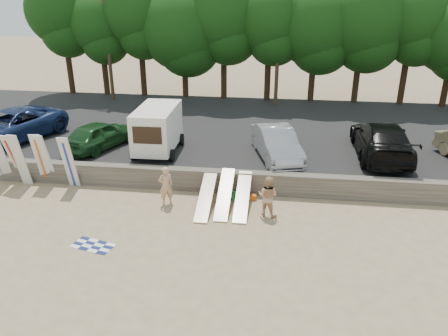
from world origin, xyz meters
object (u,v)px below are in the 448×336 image
at_px(car_1, 100,135).
at_px(cooler, 231,195).
at_px(beachgoer_b, 268,196).
at_px(car_2, 277,144).
at_px(beachgoer_a, 166,186).
at_px(box_trailer, 157,128).
at_px(car_0, 11,126).
at_px(car_3, 382,140).

bearing_deg(car_1, cooler, 175.70).
relative_size(car_1, beachgoer_b, 2.50).
bearing_deg(car_1, car_2, -160.14).
height_order(beachgoer_a, beachgoer_b, beachgoer_a).
bearing_deg(beachgoer_b, box_trailer, -19.52).
bearing_deg(box_trailer, car_2, -2.12).
height_order(car_0, car_3, car_3).
bearing_deg(box_trailer, beachgoer_b, -40.12).
bearing_deg(car_1, car_3, -155.63).
distance_m(car_1, beachgoer_a, 6.43).
height_order(car_0, beachgoer_a, car_0).
bearing_deg(car_2, cooler, -135.57).
distance_m(box_trailer, beachgoer_b, 7.46).
relative_size(box_trailer, car_0, 0.61).
height_order(car_2, cooler, car_2).
distance_m(car_2, beachgoer_b, 4.58).
bearing_deg(beachgoer_b, beachgoer_a, 13.88).
xyz_separation_m(box_trailer, car_2, (5.97, -0.10, -0.53)).
bearing_deg(car_3, car_0, 1.29).
bearing_deg(beachgoer_a, car_1, -73.76).
xyz_separation_m(car_0, beachgoer_a, (9.81, -4.91, -0.69)).
bearing_deg(beachgoer_a, car_0, -56.70).
bearing_deg(cooler, beachgoer_b, -13.51).
bearing_deg(beachgoer_a, box_trailer, -100.98).
height_order(box_trailer, beachgoer_a, box_trailer).
relative_size(car_3, cooler, 15.75).
height_order(box_trailer, car_2, box_trailer).
relative_size(car_0, beachgoer_b, 3.56).
distance_m(car_0, beachgoer_b, 15.07).
bearing_deg(beachgoer_a, cooler, 167.83).
bearing_deg(cooler, car_0, -173.29).
bearing_deg(car_2, box_trailer, 163.09).
xyz_separation_m(box_trailer, cooler, (4.12, -3.36, -1.84)).
bearing_deg(box_trailer, beachgoer_a, -72.03).
bearing_deg(car_0, beachgoer_b, -0.10).
xyz_separation_m(car_0, car_2, (14.32, -0.78, -0.08)).
height_order(car_3, cooler, car_3).
bearing_deg(box_trailer, car_1, 175.18).
height_order(car_2, beachgoer_b, car_2).
xyz_separation_m(beachgoer_a, beachgoer_b, (4.27, -0.41, -0.00)).
bearing_deg(cooler, car_3, 55.94).
bearing_deg(beachgoer_a, car_3, 177.72).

